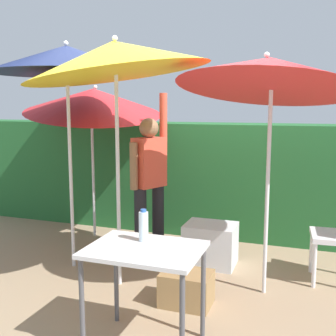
% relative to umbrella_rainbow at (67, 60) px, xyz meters
% --- Properties ---
extents(ground_plane, '(24.00, 24.00, 0.00)m').
position_rel_umbrella_rainbow_xyz_m(ground_plane, '(1.01, -0.06, -2.20)').
color(ground_plane, '#9E8466').
extents(hedge_row, '(8.00, 0.70, 1.50)m').
position_rel_umbrella_rainbow_xyz_m(hedge_row, '(1.01, 1.74, -1.45)').
color(hedge_row, '#23602D').
rests_on(hedge_row, ground_plane).
extents(umbrella_rainbow, '(1.58, 1.58, 2.39)m').
position_rel_umbrella_rainbow_xyz_m(umbrella_rainbow, '(0.00, 0.00, 0.00)').
color(umbrella_rainbow, silver).
rests_on(umbrella_rainbow, ground_plane).
extents(umbrella_orange, '(1.73, 1.71, 2.46)m').
position_rel_umbrella_rainbow_xyz_m(umbrella_orange, '(0.69, -0.27, -0.04)').
color(umbrella_orange, silver).
rests_on(umbrella_orange, ground_plane).
extents(umbrella_yellow, '(1.64, 1.64, 2.33)m').
position_rel_umbrella_rainbow_xyz_m(umbrella_yellow, '(2.01, 0.04, -0.19)').
color(umbrella_yellow, silver).
rests_on(umbrella_yellow, ground_plane).
extents(umbrella_navy, '(1.82, 1.80, 2.18)m').
position_rel_umbrella_rainbow_xyz_m(umbrella_navy, '(-0.29, 1.04, -0.40)').
color(umbrella_navy, silver).
rests_on(umbrella_navy, ground_plane).
extents(person_vendor, '(0.35, 0.54, 1.88)m').
position_rel_umbrella_rainbow_xyz_m(person_vendor, '(0.66, 0.58, -1.26)').
color(person_vendor, black).
rests_on(person_vendor, ground_plane).
extents(cooler_box, '(0.55, 0.43, 0.46)m').
position_rel_umbrella_rainbow_xyz_m(cooler_box, '(1.40, 0.54, -1.97)').
color(cooler_box, silver).
rests_on(cooler_box, ground_plane).
extents(crate_cardboard, '(0.44, 0.32, 0.30)m').
position_rel_umbrella_rainbow_xyz_m(crate_cardboard, '(1.42, -0.44, -2.05)').
color(crate_cardboard, '#9E7A4C').
rests_on(crate_cardboard, ground_plane).
extents(folding_table, '(0.80, 0.60, 0.75)m').
position_rel_umbrella_rainbow_xyz_m(folding_table, '(1.33, -1.15, -1.54)').
color(folding_table, '#4C4C51').
rests_on(folding_table, ground_plane).
extents(bottle_water, '(0.07, 0.07, 0.24)m').
position_rel_umbrella_rainbow_xyz_m(bottle_water, '(1.27, -1.02, -1.33)').
color(bottle_water, silver).
rests_on(bottle_water, folding_table).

